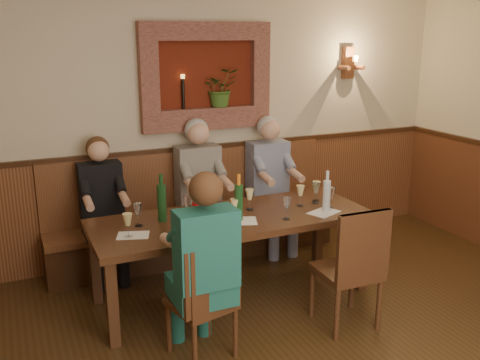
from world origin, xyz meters
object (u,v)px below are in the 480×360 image
at_px(chair_near_right, 347,291).
at_px(chair_near_left, 203,322).
at_px(wine_bottle_green_a, 239,201).
at_px(dining_table, 232,224).
at_px(wine_bottle_green_b, 162,202).
at_px(person_bench_mid, 202,204).
at_px(person_bench_left, 104,222).
at_px(water_bottle, 327,195).
at_px(person_chair_front, 203,283).
at_px(spittoon_bucket, 204,209).
at_px(person_bench_right, 271,196).
at_px(bench, 196,227).

bearing_deg(chair_near_right, chair_near_left, 179.36).
bearing_deg(wine_bottle_green_a, dining_table, 97.64).
height_order(dining_table, wine_bottle_green_b, wine_bottle_green_b).
bearing_deg(person_bench_mid, dining_table, -91.92).
height_order(chair_near_left, person_bench_left, person_bench_left).
relative_size(person_bench_mid, water_bottle, 3.99).
relative_size(wine_bottle_green_a, water_bottle, 1.09).
bearing_deg(wine_bottle_green_b, person_chair_front, -88.92).
xyz_separation_m(spittoon_bucket, wine_bottle_green_a, (0.28, -0.08, 0.05)).
relative_size(person_bench_left, person_chair_front, 0.96).
relative_size(person_bench_left, person_bench_right, 0.94).
xyz_separation_m(person_chair_front, spittoon_bucket, (0.30, 0.74, 0.28)).
distance_m(dining_table, person_bench_right, 1.17).
relative_size(dining_table, person_bench_left, 1.77).
xyz_separation_m(spittoon_bucket, wine_bottle_green_b, (-0.31, 0.17, 0.05)).
bearing_deg(bench, dining_table, -90.00).
relative_size(dining_table, spittoon_bucket, 10.44).
bearing_deg(water_bottle, person_bench_mid, 126.97).
bearing_deg(person_chair_front, chair_near_right, -1.90).
distance_m(person_bench_mid, person_bench_right, 0.79).
distance_m(chair_near_left, person_bench_left, 1.67).
height_order(person_bench_left, spittoon_bucket, person_bench_left).
bearing_deg(wine_bottle_green_b, chair_near_left, -88.62).
bearing_deg(dining_table, person_bench_mid, 88.08).
xyz_separation_m(person_bench_mid, spittoon_bucket, (-0.29, -0.87, 0.26)).
bearing_deg(wine_bottle_green_a, spittoon_bucket, 164.58).
height_order(chair_near_right, water_bottle, water_bottle).
bearing_deg(spittoon_bucket, person_chair_front, -111.77).
bearing_deg(person_bench_right, person_chair_front, -130.44).
xyz_separation_m(person_bench_right, spittoon_bucket, (-1.08, -0.87, 0.27)).
relative_size(bench, spittoon_bucket, 13.05).
height_order(wine_bottle_green_a, wine_bottle_green_b, wine_bottle_green_b).
relative_size(chair_near_right, person_bench_mid, 0.69).
xyz_separation_m(dining_table, spittoon_bucket, (-0.26, -0.04, 0.19)).
xyz_separation_m(bench, water_bottle, (0.82, -1.15, 0.57)).
bearing_deg(bench, chair_near_right, -69.99).
bearing_deg(person_bench_left, person_chair_front, -76.70).
distance_m(bench, person_bench_left, 0.97).
bearing_deg(spittoon_bucket, chair_near_right, -40.88).
distance_m(dining_table, person_bench_mid, 0.84).
bearing_deg(water_bottle, spittoon_bucket, 170.75).
distance_m(person_bench_mid, water_bottle, 1.34).
height_order(chair_near_left, wine_bottle_green_a, wine_bottle_green_a).
relative_size(person_chair_front, wine_bottle_green_a, 3.54).
relative_size(dining_table, water_bottle, 6.54).
xyz_separation_m(person_bench_left, spittoon_bucket, (0.68, -0.88, 0.31)).
bearing_deg(wine_bottle_green_b, person_bench_left, 117.32).
bearing_deg(person_chair_front, wine_bottle_green_b, 91.08).
height_order(bench, water_bottle, water_bottle).
distance_m(chair_near_right, person_chair_front, 1.23).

